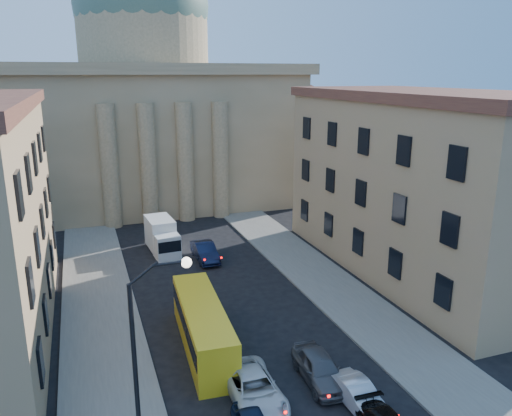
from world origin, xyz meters
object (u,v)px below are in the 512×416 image
Objects in this scene: street_lamp at (147,344)px; city_bus at (203,325)px; box_truck at (162,237)px; car_right_near at (358,395)px.

city_bus is at bearing 61.65° from street_lamp.
car_right_near is at bearing -82.02° from box_truck.
city_bus is 1.77× the size of box_truck.
box_truck is (0.49, 17.54, -0.06)m from city_bus.
box_truck is at bearing 79.62° from street_lamp.
street_lamp is at bearing -104.32° from box_truck.
street_lamp is 11.02m from car_right_near.
street_lamp is at bearing -114.78° from city_bus.
box_truck is (4.61, 25.17, -3.85)m from street_lamp.
street_lamp is at bearing 176.04° from car_right_near.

